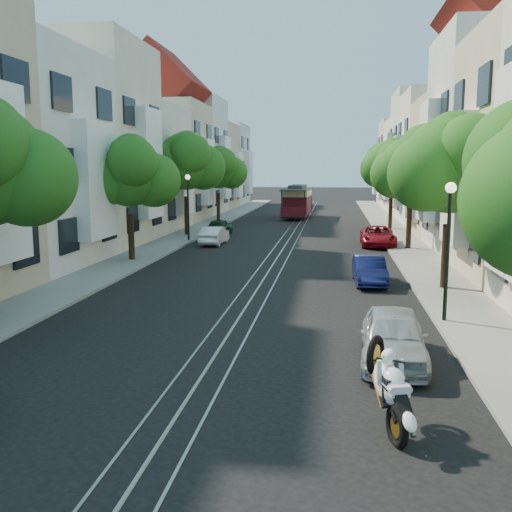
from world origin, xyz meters
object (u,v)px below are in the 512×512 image
at_px(tree_w_c, 186,162).
at_px(parked_car_e_mid, 369,270).
at_px(parked_car_w_far, 219,227).
at_px(tree_w_b, 130,174).
at_px(parked_car_e_far, 378,236).
at_px(parked_car_w_mid, 214,235).
at_px(parked_car_e_near, 393,336).
at_px(sportbike_rider, 389,386).
at_px(lamp_west, 188,197).
at_px(cable_car, 297,200).
at_px(tree_w_d, 219,169).
at_px(tree_e_b, 452,167).
at_px(tree_e_d, 393,166).
at_px(tree_e_c, 412,170).
at_px(lamp_east, 449,231).

distance_m(tree_w_c, parked_car_e_mid, 19.56).
xyz_separation_m(parked_car_e_mid, parked_car_w_far, (-9.49, 16.14, 0.01)).
distance_m(tree_w_b, parked_car_e_far, 15.29).
relative_size(parked_car_w_mid, parked_car_w_far, 1.01).
xyz_separation_m(parked_car_e_near, parked_car_w_far, (-9.49, 25.72, -0.08)).
bearing_deg(parked_car_e_mid, parked_car_e_far, 81.60).
bearing_deg(tree_w_b, sportbike_rider, -57.80).
bearing_deg(lamp_west, cable_car, 72.49).
xyz_separation_m(tree_w_d, cable_car, (6.64, 4.41, -2.92)).
bearing_deg(tree_w_c, parked_car_e_far, -15.15).
distance_m(tree_e_b, tree_w_d, 30.60).
height_order(lamp_west, sportbike_rider, lamp_west).
bearing_deg(tree_w_b, cable_car, 75.89).
xyz_separation_m(tree_e_d, cable_car, (-7.76, 9.41, -3.19)).
relative_size(tree_e_d, parked_car_w_mid, 2.01).
xyz_separation_m(tree_e_b, sportbike_rider, (-3.32, -12.59, -3.84)).
height_order(tree_w_b, parked_car_e_near, tree_w_b).
bearing_deg(tree_e_c, parked_car_e_mid, -105.75).
distance_m(lamp_east, lamp_west, 21.97).
relative_size(sportbike_rider, parked_car_e_far, 0.43).
height_order(parked_car_e_mid, parked_car_e_far, parked_car_e_far).
xyz_separation_m(tree_e_c, sportbike_rider, (-3.32, -23.59, -3.71)).
height_order(sportbike_rider, cable_car, cable_car).
bearing_deg(sportbike_rider, lamp_east, 56.09).
height_order(tree_e_c, cable_car, tree_e_c).
xyz_separation_m(tree_w_c, tree_w_d, (-0.00, 11.00, -0.47)).
relative_size(tree_e_b, tree_e_c, 1.03).
relative_size(cable_car, parked_car_e_far, 1.72).
bearing_deg(tree_e_b, lamp_west, 136.15).
distance_m(tree_w_d, parked_car_e_near, 37.75).
height_order(tree_w_d, parked_car_e_near, tree_w_d).
bearing_deg(parked_car_e_far, lamp_east, -87.04).
xyz_separation_m(tree_w_c, parked_car_w_far, (2.05, 0.99, -4.49)).
bearing_deg(parked_car_w_mid, tree_w_d, -77.60).
xyz_separation_m(tree_e_d, parked_car_e_far, (-1.66, -9.45, -4.26)).
bearing_deg(lamp_east, tree_e_b, 79.07).
bearing_deg(tree_w_c, tree_e_d, 22.62).
relative_size(lamp_west, parked_car_e_far, 0.95).
relative_size(lamp_east, cable_car, 0.55).
xyz_separation_m(tree_e_d, sportbike_rider, (-3.32, -34.59, -3.98)).
height_order(tree_w_b, tree_w_c, tree_w_c).
bearing_deg(parked_car_e_near, lamp_east, 66.48).
distance_m(lamp_east, parked_car_e_near, 4.74).
height_order(lamp_west, cable_car, lamp_west).
bearing_deg(lamp_west, tree_e_b, -43.85).
xyz_separation_m(tree_e_c, parked_car_e_far, (-1.66, 1.55, -3.99)).
relative_size(tree_e_b, tree_w_d, 1.03).
xyz_separation_m(tree_e_d, tree_w_b, (-14.40, -17.00, -0.47)).
distance_m(tree_e_b, parked_car_e_mid, 5.13).
relative_size(tree_w_c, lamp_west, 1.71).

